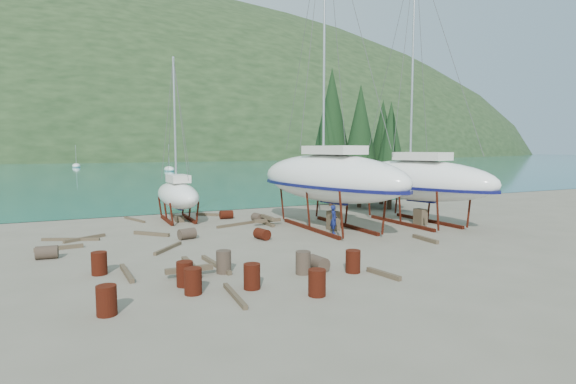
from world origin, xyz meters
name	(u,v)px	position (x,y,z in m)	size (l,w,h in m)	color
ground	(283,253)	(0.00, 0.00, 0.00)	(600.00, 600.00, 0.00)	#686352
bay_water	(87,156)	(0.00, 315.00, 0.01)	(700.00, 700.00, 0.00)	#177773
far_hill	(87,156)	(0.00, 320.00, 0.00)	(800.00, 360.00, 110.00)	black
far_house_center	(42,153)	(-20.00, 190.00, 2.92)	(6.60, 5.60, 5.60)	beige
far_house_right	(167,153)	(30.00, 190.00, 2.92)	(6.60, 5.60, 5.60)	beige
cypress_near_right	(360,137)	(12.50, 12.00, 5.79)	(3.60, 3.60, 10.00)	black
cypress_mid_right	(391,147)	(14.00, 10.00, 4.92)	(3.06, 3.06, 8.50)	black
cypress_back_left	(332,126)	(11.00, 14.00, 6.66)	(4.14, 4.14, 11.50)	black
cypress_far_right	(382,144)	(15.50, 13.00, 5.21)	(3.24, 3.24, 9.00)	black
moored_boat_mid	(169,169)	(10.00, 80.00, 0.39)	(2.00, 5.00, 6.05)	white
moored_boat_far	(76,166)	(-8.00, 110.00, 0.39)	(2.00, 5.00, 6.05)	white
large_sailboat_near	(328,177)	(5.18, 4.64, 3.10)	(5.73, 12.68, 19.26)	white
large_sailboat_far	(416,180)	(11.19, 3.84, 2.84)	(5.88, 11.43, 17.36)	white
small_sailboat_shore	(178,194)	(-2.43, 11.41, 1.79)	(2.46, 6.85, 10.81)	white
worker	(334,219)	(4.61, 3.06, 0.82)	(0.60, 0.39, 1.64)	navy
drum_0	(107,300)	(-7.89, -4.90, 0.44)	(0.58, 0.58, 0.88)	#5B200F
drum_1	(318,263)	(0.00, -3.32, 0.29)	(0.58, 0.58, 0.88)	#2D2823
drum_3	(252,276)	(-3.21, -4.41, 0.44)	(0.58, 0.58, 0.88)	#5B200F
drum_4	(226,215)	(0.76, 10.88, 0.29)	(0.58, 0.58, 0.88)	#5B200F
drum_5	(303,263)	(-0.76, -3.52, 0.44)	(0.58, 0.58, 0.88)	#2D2823
drum_6	(262,234)	(0.31, 3.28, 0.29)	(0.58, 0.58, 0.88)	#5B200F
drum_7	(353,261)	(1.08, -4.18, 0.44)	(0.58, 0.58, 0.88)	#5B200F
drum_8	(99,263)	(-7.85, -0.24, 0.44)	(0.58, 0.58, 0.88)	#5B200F
drum_9	(187,234)	(-3.27, 5.08, 0.29)	(0.58, 0.58, 0.88)	#2D2823
drum_10	(317,283)	(-1.55, -6.01, 0.44)	(0.58, 0.58, 0.88)	#5B200F
drum_11	(258,218)	(2.20, 8.66, 0.29)	(0.58, 0.58, 0.88)	#2D2823
drum_13	(193,281)	(-5.17, -4.10, 0.44)	(0.58, 0.58, 0.88)	#5B200F
drum_14	(185,274)	(-5.22, -3.10, 0.44)	(0.58, 0.58, 0.88)	#5B200F
drum_15	(47,252)	(-9.80, 3.42, 0.29)	(0.58, 0.58, 0.88)	#2D2823
drum_16	(224,262)	(-3.48, -2.06, 0.44)	(0.58, 0.58, 0.88)	#2D2823
timber_0	(134,220)	(-5.05, 12.79, 0.07)	(0.14, 2.78, 0.14)	brown
timber_1	(425,239)	(7.90, -0.74, 0.10)	(0.19, 1.91, 0.19)	brown
timber_2	(59,248)	(-9.38, 5.21, 0.09)	(0.19, 2.13, 0.19)	brown
timber_3	(235,295)	(-4.05, -5.04, 0.07)	(0.15, 2.46, 0.15)	brown
timber_5	(216,264)	(-3.50, -1.00, 0.08)	(0.16, 3.04, 0.16)	brown
timber_6	(208,214)	(0.01, 12.83, 0.10)	(0.19, 1.84, 0.19)	brown
timber_7	(383,274)	(1.85, -5.10, 0.09)	(0.17, 1.64, 0.17)	brown
timber_8	(152,234)	(-4.83, 6.95, 0.09)	(0.19, 2.31, 0.19)	brown
timber_9	(177,218)	(-2.35, 12.32, 0.08)	(0.15, 2.71, 0.15)	brown
timber_10	(238,224)	(0.58, 7.99, 0.08)	(0.16, 3.13, 0.16)	brown
timber_11	(168,248)	(-4.67, 2.94, 0.08)	(0.15, 2.51, 0.15)	brown
timber_12	(127,273)	(-6.93, -0.78, 0.08)	(0.17, 2.47, 0.17)	brown
timber_15	(71,239)	(-8.89, 7.31, 0.07)	(0.15, 2.99, 0.15)	brown
timber_17	(85,238)	(-8.21, 7.24, 0.08)	(0.16, 2.33, 0.16)	brown
timber_pile_fore	(189,269)	(-4.82, -2.05, 0.30)	(1.80, 1.80, 0.60)	brown
timber_pile_aft	(268,220)	(2.32, 7.28, 0.30)	(1.80, 1.80, 0.60)	brown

